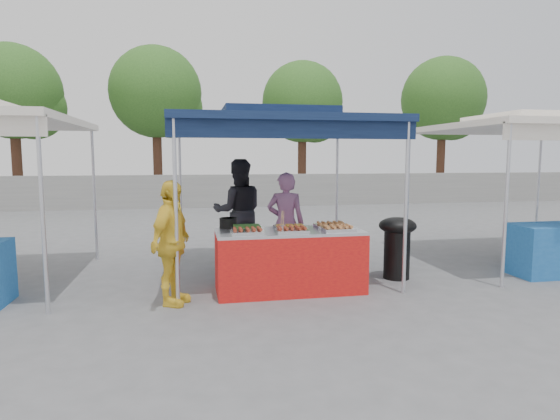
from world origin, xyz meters
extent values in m
plane|color=slate|center=(0.00, 0.00, 0.00)|extent=(80.00, 80.00, 0.00)
cube|color=gray|center=(0.00, 11.00, 0.60)|extent=(40.00, 0.25, 1.20)
cylinder|color=silver|center=(-1.50, -0.50, 1.15)|extent=(0.05, 0.05, 2.30)
cylinder|color=silver|center=(1.50, -0.50, 1.15)|extent=(0.05, 0.05, 2.30)
cylinder|color=silver|center=(-1.50, 2.50, 1.15)|extent=(0.05, 0.05, 2.30)
cylinder|color=silver|center=(1.50, 2.50, 1.15)|extent=(0.05, 0.05, 2.30)
cube|color=#122248|center=(0.00, 1.00, 2.35)|extent=(3.20, 3.20, 0.10)
cube|color=#122248|center=(0.00, 1.00, 2.48)|extent=(1.65, 1.65, 0.18)
cube|color=#122248|center=(0.00, -0.50, 2.20)|extent=(3.20, 0.04, 0.25)
cylinder|color=silver|center=(-3.00, -0.50, 1.15)|extent=(0.05, 0.05, 2.30)
cylinder|color=silver|center=(-3.00, 2.50, 1.15)|extent=(0.05, 0.05, 2.30)
cylinder|color=silver|center=(3.00, -0.50, 1.15)|extent=(0.05, 0.05, 2.30)
cylinder|color=silver|center=(3.00, 2.50, 1.15)|extent=(0.05, 0.05, 2.30)
cylinder|color=silver|center=(6.00, 2.50, 1.15)|extent=(0.05, 0.05, 2.30)
cube|color=white|center=(4.50, 1.00, 2.35)|extent=(3.20, 3.20, 0.10)
cube|color=white|center=(4.50, 1.00, 2.48)|extent=(1.65, 1.65, 0.18)
cylinder|color=#48291B|center=(-7.66, 12.79, 1.90)|extent=(0.36, 0.36, 3.80)
sphere|color=#356822|center=(-7.66, 12.79, 4.23)|extent=(3.47, 3.47, 3.47)
sphere|color=#356822|center=(-7.06, 12.99, 3.69)|extent=(2.39, 2.39, 2.39)
cylinder|color=#48291B|center=(-2.60, 13.34, 1.98)|extent=(0.36, 0.36, 3.96)
sphere|color=#356822|center=(-2.60, 13.34, 4.41)|extent=(3.62, 3.62, 3.62)
sphere|color=#356822|center=(-2.00, 13.54, 3.84)|extent=(2.49, 2.49, 2.49)
cylinder|color=#48291B|center=(3.41, 13.34, 1.86)|extent=(0.36, 0.36, 3.73)
sphere|color=#356822|center=(3.41, 13.34, 4.15)|extent=(3.41, 3.41, 3.41)
sphere|color=#356822|center=(4.01, 13.54, 3.62)|extent=(2.34, 2.34, 2.34)
cylinder|color=#48291B|center=(9.55, 12.73, 1.95)|extent=(0.36, 0.36, 3.91)
sphere|color=#356822|center=(9.55, 12.73, 4.36)|extent=(3.57, 3.57, 3.57)
sphere|color=#356822|center=(10.15, 12.93, 3.80)|extent=(2.46, 2.46, 2.46)
cube|color=red|center=(0.00, -0.10, 0.40)|extent=(2.00, 0.80, 0.81)
cube|color=silver|center=(0.00, -0.10, 0.83)|extent=(2.00, 0.80, 0.04)
cube|color=silver|center=(-0.61, -0.34, 0.88)|extent=(0.42, 0.30, 0.05)
cube|color=maroon|center=(-0.61, -0.34, 0.91)|extent=(0.35, 0.25, 0.02)
cube|color=silver|center=(-0.02, -0.34, 0.88)|extent=(0.42, 0.30, 0.05)
cube|color=maroon|center=(-0.02, -0.34, 0.91)|extent=(0.35, 0.25, 0.02)
cube|color=silver|center=(0.62, -0.32, 0.88)|extent=(0.42, 0.30, 0.05)
cube|color=#C37B43|center=(0.62, -0.32, 0.91)|extent=(0.35, 0.25, 0.02)
cube|color=silver|center=(-0.58, -0.01, 0.88)|extent=(0.42, 0.30, 0.05)
cube|color=#2E6121|center=(-0.58, -0.01, 0.91)|extent=(0.35, 0.25, 0.02)
cube|color=silver|center=(0.02, -0.03, 0.88)|extent=(0.42, 0.30, 0.05)
cube|color=gold|center=(0.02, -0.03, 0.91)|extent=(0.35, 0.25, 0.02)
cube|color=silver|center=(0.60, -0.01, 0.88)|extent=(0.42, 0.30, 0.05)
cube|color=#C37B43|center=(0.60, -0.01, 0.91)|extent=(0.35, 0.25, 0.02)
cylinder|color=black|center=(-0.81, 0.26, 0.92)|extent=(0.25, 0.25, 0.14)
cylinder|color=silver|center=(-0.13, -0.24, 0.90)|extent=(0.08, 0.08, 0.10)
cylinder|color=black|center=(1.74, 0.26, 0.38)|extent=(0.39, 0.39, 0.76)
ellipsoid|color=black|center=(1.74, 0.26, 0.82)|extent=(0.56, 0.56, 0.25)
cube|color=#1642B5|center=(-0.44, 0.56, 0.16)|extent=(0.52, 0.36, 0.31)
cube|color=#1642B5|center=(0.23, 0.47, 0.14)|extent=(0.48, 0.34, 0.29)
cube|color=#1642B5|center=(0.23, 0.47, 0.42)|extent=(0.45, 0.31, 0.27)
imported|color=#99618F|center=(0.14, 0.86, 0.80)|extent=(0.67, 0.53, 1.61)
imported|color=black|center=(-0.51, 1.75, 0.91)|extent=(0.89, 0.70, 1.81)
imported|color=yellow|center=(-1.57, -0.40, 0.78)|extent=(0.72, 0.99, 1.56)
camera|label=1|loc=(-1.32, -6.26, 1.85)|focal=30.00mm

